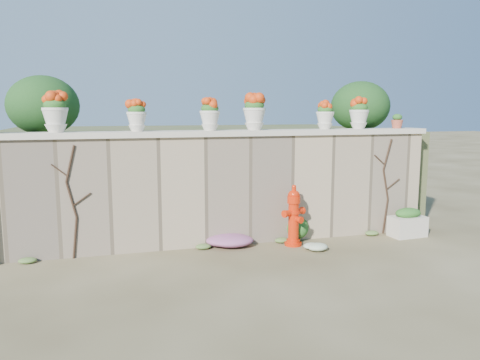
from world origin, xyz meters
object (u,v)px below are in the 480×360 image
object	(u,v)px
urn_pot_0	(55,113)
terracotta_pot	(397,122)
fire_hydrant	(294,215)
planter_box	(408,223)

from	to	relation	value
urn_pot_0	terracotta_pot	size ratio (longest dim) A/B	2.33
fire_hydrant	planter_box	distance (m)	2.41
urn_pot_0	terracotta_pot	xyz separation A→B (m)	(6.43, 0.00, -0.19)
planter_box	terracotta_pot	size ratio (longest dim) A/B	2.55
planter_box	urn_pot_0	bearing A→B (deg)	171.16
planter_box	fire_hydrant	bearing A→B (deg)	175.10
fire_hydrant	urn_pot_0	xyz separation A→B (m)	(-4.02, 0.50, 1.86)
planter_box	terracotta_pot	xyz separation A→B (m)	(0.01, 0.53, 1.96)
fire_hydrant	terracotta_pot	world-z (taller)	terracotta_pot
planter_box	terracotta_pot	world-z (taller)	terracotta_pot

